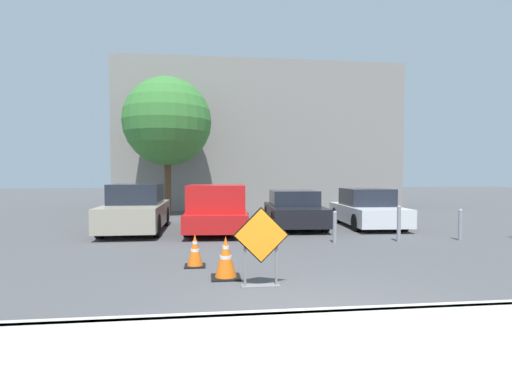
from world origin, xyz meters
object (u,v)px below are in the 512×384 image
Objects in this scene: parked_car_second at (294,210)px; bollard_third at (460,224)px; pickup_truck at (218,210)px; bollard_nearest at (335,226)px; traffic_cone_second at (195,251)px; bollard_second at (399,223)px; parked_car_nearest at (136,210)px; traffic_cone_nearest at (226,258)px; road_closed_sign at (261,243)px; parked_car_third at (367,209)px.

parked_car_second reaches higher than bollard_third.
bollard_nearest is (3.21, -2.97, -0.24)m from pickup_truck.
traffic_cone_second is 0.66× the size of bollard_second.
parked_car_nearest is 4.93× the size of bollard_third.
traffic_cone_second is (-0.59, 1.02, -0.05)m from traffic_cone_nearest.
road_closed_sign is at bearing 97.86° from pickup_truck.
traffic_cone_second is 4.56m from bollard_nearest.
parked_car_second is 0.97× the size of parked_car_third.
parked_car_second is (2.81, 0.51, -0.08)m from pickup_truck.
traffic_cone_second is at bearing 124.58° from road_closed_sign.
road_closed_sign is 8.01m from parked_car_nearest.
parked_car_third is (8.35, 0.33, -0.10)m from parked_car_nearest.
parked_car_third is at bearing -177.97° from parked_car_nearest.
bollard_nearest is at bearing 180.00° from bollard_third.
road_closed_sign reaches higher than traffic_cone_nearest.
traffic_cone_nearest is 7.86m from bollard_third.
parked_car_nearest is at bearing 5.45° from parked_car_third.
bollard_second is at bearing 34.24° from traffic_cone_nearest.
parked_car_second is 4.49× the size of bollard_third.
bollard_third is at bearing 0.00° from bollard_second.
parked_car_third reaches higher than traffic_cone_second.
pickup_truck is 1.32× the size of parked_car_third.
traffic_cone_nearest is 0.19× the size of parked_car_second.
traffic_cone_nearest is 7.17m from parked_car_nearest.
bollard_third reaches higher than traffic_cone_nearest.
bollard_second is (2.31, -3.49, -0.09)m from parked_car_second.
parked_car_third is at bearing 51.08° from traffic_cone_nearest.
parked_car_nearest reaches higher than parked_car_third.
traffic_cone_nearest is 1.18m from traffic_cone_second.
bollard_second is 1.90m from bollard_third.
traffic_cone_nearest is 4.76m from bollard_nearest.
bollard_second is at bearing 180.00° from bollard_third.
traffic_cone_second is 8.59m from parked_car_third.
bollard_nearest is 3.80m from bollard_third.
bollard_third is (4.21, -3.49, -0.15)m from parked_car_second.
parked_car_third reaches higher than road_closed_sign.
parked_car_nearest is 1.06× the size of parked_car_third.
bollard_nearest is at bearing 180.00° from bollard_second.
road_closed_sign is 7.16m from pickup_truck.
parked_car_second is at bearing -166.13° from pickup_truck.
bollard_second is at bearing 126.81° from parked_car_second.
bollard_nearest is at bearing 32.92° from traffic_cone_second.
parked_car_nearest is 5.01× the size of bollard_nearest.
pickup_truck is 5.43× the size of bollard_second.
parked_car_third is (6.21, 5.93, 0.31)m from traffic_cone_second.
bollard_third is at bearing 26.41° from traffic_cone_nearest.
parked_car_second is at bearing 2.52° from parked_car_third.
pickup_truck is at bearing 137.19° from bollard_nearest.
bollard_second is (7.87, -3.13, -0.19)m from parked_car_nearest.
parked_car_nearest reaches higher than pickup_truck.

